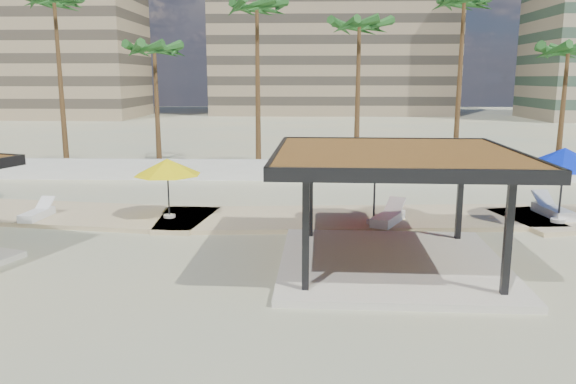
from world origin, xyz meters
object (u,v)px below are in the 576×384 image
Objects in this scene: umbrella_c at (375,160)px; lounger_a at (37,214)px; lounger_b at (388,218)px; lounger_c at (552,211)px; pavilion_central at (394,198)px.

umbrella_c reaches higher than lounger_a.
umbrella_c is 1.79× the size of lounger_b.
umbrella_c reaches higher than lounger_b.
pavilion_central is at bearing 122.93° from lounger_c.
umbrella_c is at bearing -87.16° from lounger_a.
pavilion_central reaches higher than lounger_b.
umbrella_c is 8.01m from lounger_c.
pavilion_central is 1.81× the size of umbrella_c.
lounger_c is at bearing 41.04° from pavilion_central.
lounger_c is (21.07, 1.10, 0.04)m from lounger_a.
lounger_a is at bearing 116.17° from lounger_b.
lounger_a is 0.85× the size of lounger_b.
pavilion_central is 3.12× the size of lounger_c.
lounger_a is 21.10m from lounger_c.
lounger_a is (-13.55, 0.45, -2.31)m from umbrella_c.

